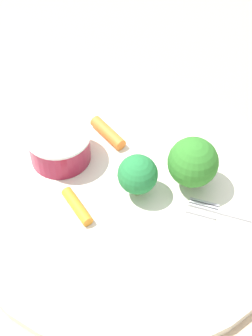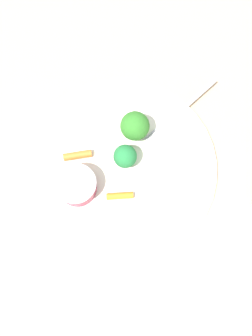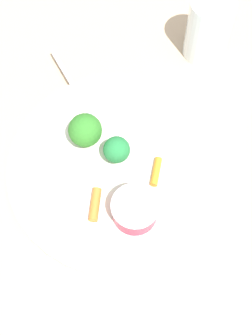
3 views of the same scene
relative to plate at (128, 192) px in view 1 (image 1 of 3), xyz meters
The scene contains 7 objects.
ground_plane 0.01m from the plate, ahead, with size 2.40×2.40×0.00m, color tan.
plate is the anchor object (origin of this frame).
sauce_cup 0.08m from the plate, behind, with size 0.06×0.06×0.03m.
broccoli_floret_0 0.03m from the plate, 14.61° to the right, with size 0.04×0.04×0.05m.
broccoli_floret_1 0.07m from the plate, 31.20° to the left, with size 0.05×0.05×0.06m.
carrot_stick_0 0.07m from the plate, 132.58° to the left, with size 0.01×0.01×0.05m, color orange.
carrot_stick_1 0.05m from the plate, 126.01° to the right, with size 0.01×0.01×0.04m, color orange.
Camera 1 is at (0.13, -0.27, 0.39)m, focal length 53.34 mm.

